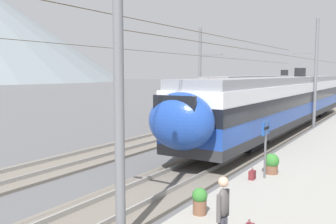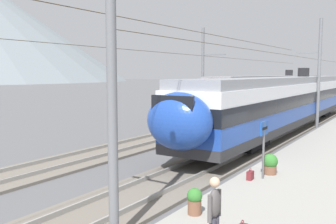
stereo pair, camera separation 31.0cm
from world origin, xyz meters
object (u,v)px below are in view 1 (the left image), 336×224
(potted_plant_platform_edge, at_px, (271,163))
(potted_plant_by_shelter, at_px, (200,200))
(train_far_track, at_px, (271,90))
(catenary_mast_mid, at_px, (314,72))
(platform_sign, at_px, (266,136))
(handbag_near_sign, at_px, (252,175))
(catenary_mast_west, at_px, (115,70))
(passenger_walking, at_px, (223,212))
(catenary_mast_far_side, at_px, (201,73))
(train_near_platform, at_px, (283,100))

(potted_plant_platform_edge, xyz_separation_m, potted_plant_by_shelter, (-5.12, 0.43, -0.02))
(train_far_track, xyz_separation_m, catenary_mast_mid, (-12.77, -7.04, 1.96))
(platform_sign, bearing_deg, handbag_near_sign, 140.47)
(catenary_mast_mid, bearing_deg, handbag_near_sign, -175.92)
(catenary_mast_mid, bearing_deg, catenary_mast_west, 180.00)
(catenary_mast_west, distance_m, catenary_mast_mid, 22.85)
(platform_sign, distance_m, passenger_walking, 6.26)
(catenary_mast_far_side, xyz_separation_m, potted_plant_by_shelter, (-19.41, -9.93, -3.41))
(catenary_mast_west, height_order, catenary_mast_mid, catenary_mast_mid)
(handbag_near_sign, xyz_separation_m, potted_plant_platform_edge, (1.14, -0.35, 0.26))
(platform_sign, bearing_deg, potted_plant_platform_edge, -1.89)
(passenger_walking, height_order, potted_plant_platform_edge, passenger_walking)
(handbag_near_sign, relative_size, potted_plant_by_shelter, 0.61)
(train_near_platform, relative_size, catenary_mast_west, 0.72)
(train_near_platform, bearing_deg, catenary_mast_far_side, 78.50)
(potted_plant_platform_edge, bearing_deg, catenary_mast_mid, 5.67)
(catenary_mast_mid, xyz_separation_m, passenger_walking, (-22.49, -2.57, -2.97))
(platform_sign, bearing_deg, passenger_walking, -170.33)
(passenger_walking, relative_size, potted_plant_by_shelter, 2.31)
(potted_plant_by_shelter, bearing_deg, handbag_near_sign, -1.10)
(potted_plant_platform_edge, bearing_deg, catenary_mast_west, 167.92)
(train_near_platform, height_order, catenary_mast_west, catenary_mast_west)
(handbag_near_sign, height_order, potted_plant_by_shelter, potted_plant_by_shelter)
(catenary_mast_mid, distance_m, platform_sign, 16.59)
(catenary_mast_mid, relative_size, passenger_walking, 24.98)
(catenary_mast_west, relative_size, handbag_near_sign, 94.28)
(passenger_walking, height_order, potted_plant_by_shelter, passenger_walking)
(catenary_mast_far_side, distance_m, potted_plant_by_shelter, 22.06)
(platform_sign, relative_size, handbag_near_sign, 4.71)
(catenary_mast_far_side, relative_size, platform_sign, 20.01)
(passenger_walking, relative_size, handbag_near_sign, 3.77)
(train_near_platform, xyz_separation_m, handbag_near_sign, (-13.94, -2.70, -1.78))
(train_near_platform, xyz_separation_m, catenary_mast_mid, (2.81, -1.50, 1.96))
(potted_plant_by_shelter, bearing_deg, catenary_mast_far_side, 27.10)
(catenary_mast_far_side, xyz_separation_m, platform_sign, (-15.03, -10.34, -2.27))
(train_near_platform, distance_m, potted_plant_platform_edge, 13.25)
(train_far_track, distance_m, potted_plant_by_shelter, 34.51)
(catenary_mast_west, relative_size, platform_sign, 20.01)
(catenary_mast_mid, bearing_deg, platform_sign, -174.67)
(train_near_platform, distance_m, potted_plant_by_shelter, 18.18)
(platform_sign, height_order, passenger_walking, platform_sign)
(train_far_track, xyz_separation_m, potted_plant_by_shelter, (-33.50, -8.16, -1.55))
(train_far_track, bearing_deg, potted_plant_platform_edge, -163.16)
(catenary_mast_mid, height_order, potted_plant_by_shelter, catenary_mast_mid)
(catenary_mast_mid, distance_m, potted_plant_platform_edge, 16.07)
(platform_sign, distance_m, handbag_near_sign, 1.48)
(catenary_mast_far_side, relative_size, potted_plant_platform_edge, 53.81)
(train_far_track, height_order, passenger_walking, train_far_track)
(catenary_mast_mid, distance_m, catenary_mast_far_side, 8.91)
(train_far_track, bearing_deg, catenary_mast_far_side, 172.85)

